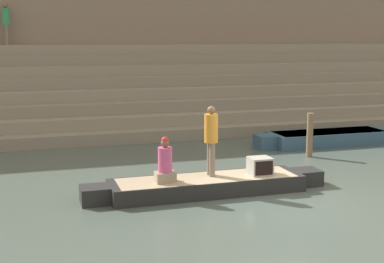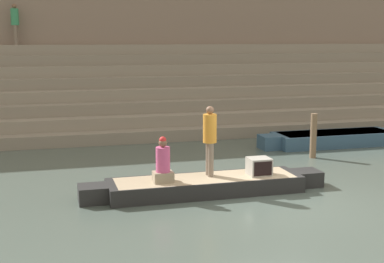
{
  "view_description": "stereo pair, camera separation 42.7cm",
  "coord_description": "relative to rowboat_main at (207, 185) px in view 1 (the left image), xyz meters",
  "views": [
    {
      "loc": [
        -5.37,
        -10.45,
        3.63
      ],
      "look_at": [
        -1.43,
        2.31,
        1.28
      ],
      "focal_mm": 50.0,
      "sensor_mm": 36.0,
      "label": 1
    },
    {
      "loc": [
        -4.96,
        -10.57,
        3.63
      ],
      "look_at": [
        -1.43,
        2.31,
        1.28
      ],
      "focal_mm": 50.0,
      "sensor_mm": 36.0,
      "label": 2
    }
  ],
  "objects": [
    {
      "name": "moored_boat_shore",
      "position": [
        5.92,
        4.35,
        0.04
      ],
      "size": [
        5.41,
        1.32,
        0.45
      ],
      "rotation": [
        0.0,
        0.0,
        -0.04
      ],
      "color": "#33516B",
      "rests_on": "ground"
    },
    {
      "name": "tv_set",
      "position": [
        1.31,
        -0.1,
        0.39
      ],
      "size": [
        0.52,
        0.49,
        0.42
      ],
      "rotation": [
        0.0,
        0.0,
        0.04
      ],
      "color": "#9E998E",
      "rests_on": "rowboat_main"
    },
    {
      "name": "back_wall",
      "position": [
        1.43,
        12.59,
        4.58
      ],
      "size": [
        34.2,
        1.28,
        9.64
      ],
      "color": "#7F6B5B",
      "rests_on": "ground"
    },
    {
      "name": "mooring_post",
      "position": [
        4.28,
        2.78,
        0.48
      ],
      "size": [
        0.19,
        0.19,
        1.37
      ],
      "primitive_type": "cylinder",
      "color": "brown",
      "rests_on": "ground"
    },
    {
      "name": "rowboat_main",
      "position": [
        0.0,
        0.0,
        0.0
      ],
      "size": [
        5.89,
        1.29,
        0.38
      ],
      "rotation": [
        0.0,
        0.0,
        0.03
      ],
      "color": "black",
      "rests_on": "ground"
    },
    {
      "name": "person_rowing",
      "position": [
        -1.04,
        -0.1,
        0.6
      ],
      "size": [
        0.45,
        0.36,
        1.05
      ],
      "rotation": [
        0.0,
        0.0,
        0.02
      ],
      "color": "gray",
      "rests_on": "rowboat_main"
    },
    {
      "name": "person_standing",
      "position": [
        0.15,
        0.14,
        1.15
      ],
      "size": [
        0.32,
        0.32,
        1.68
      ],
      "rotation": [
        0.0,
        0.0,
        0.22
      ],
      "color": "#756656",
      "rests_on": "rowboat_main"
    },
    {
      "name": "person_on_steps",
      "position": [
        -4.63,
        11.64,
        4.09
      ],
      "size": [
        0.32,
        0.32,
        1.65
      ],
      "rotation": [
        0.0,
        0.0,
        3.19
      ],
      "color": "#756656",
      "rests_on": "ghat_steps"
    },
    {
      "name": "ground_plane",
      "position": [
        1.43,
        -1.12,
        -0.21
      ],
      "size": [
        120.0,
        120.0,
        0.0
      ],
      "primitive_type": "plane",
      "color": "#47544C"
    },
    {
      "name": "ghat_steps",
      "position": [
        1.43,
        9.98,
        0.98
      ],
      "size": [
        36.0,
        5.69,
        3.34
      ],
      "color": "gray",
      "rests_on": "ground"
    }
  ]
}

